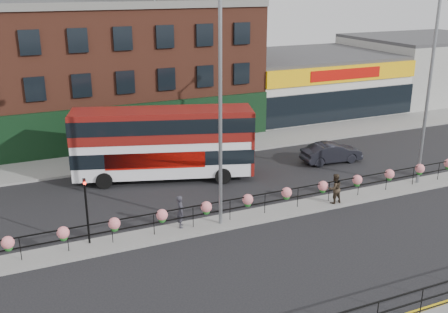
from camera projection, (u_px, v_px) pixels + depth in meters
name	position (u px, v px, depth m)	size (l,w,h in m)	color
ground	(247.00, 219.00, 27.13)	(120.00, 120.00, 0.00)	black
north_pavement	(173.00, 152.00, 37.50)	(60.00, 4.00, 0.15)	gray
median	(248.00, 218.00, 27.10)	(60.00, 1.60, 0.15)	gray
brick_building	(90.00, 69.00, 41.24)	(25.00, 12.21, 10.30)	brown
supermarket	(306.00, 82.00, 49.68)	(15.00, 12.25, 5.30)	silver
warehouse_east	(424.00, 66.00, 55.29)	(14.50, 12.00, 6.30)	#9B9B97
median_railing	(248.00, 200.00, 26.79)	(30.04, 0.56, 1.23)	black
double_decker_bus	(164.00, 137.00, 31.80)	(11.18, 5.73, 4.41)	white
car	(332.00, 153.00, 35.41)	(4.23, 1.74, 1.36)	black
pedestrian_a	(181.00, 211.00, 25.69)	(0.54, 0.69, 1.65)	#2C2B34
pedestrian_b	(335.00, 188.00, 28.48)	(0.83, 0.66, 1.68)	#32271C
lamp_column_west	(218.00, 93.00, 24.48)	(0.40, 1.96, 11.15)	gray
lamp_column_east	(427.00, 69.00, 29.73)	(0.41, 2.02, 11.52)	gray
traffic_light_median	(86.00, 197.00, 23.60)	(0.15, 0.28, 3.65)	black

